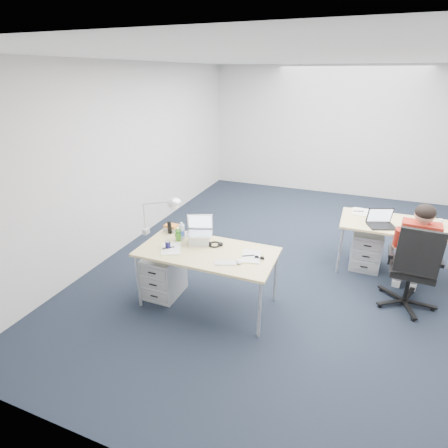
% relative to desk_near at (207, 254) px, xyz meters
% --- Properties ---
extents(floor, '(7.00, 7.00, 0.00)m').
position_rel_desk_near_xyz_m(floor, '(1.09, 1.55, -0.68)').
color(floor, black).
rests_on(floor, ground).
extents(room, '(6.02, 7.02, 2.80)m').
position_rel_desk_near_xyz_m(room, '(1.09, 1.55, 1.03)').
color(room, beige).
rests_on(room, ground).
extents(desk_near, '(1.60, 0.80, 0.73)m').
position_rel_desk_near_xyz_m(desk_near, '(0.00, 0.00, 0.00)').
color(desk_near, '#CEB776').
rests_on(desk_near, ground).
extents(desk_far, '(1.60, 0.80, 0.73)m').
position_rel_desk_near_xyz_m(desk_far, '(2.18, 1.68, 0.00)').
color(desk_far, '#CEB776').
rests_on(desk_far, ground).
extents(office_chair, '(0.73, 0.73, 1.10)m').
position_rel_desk_near_xyz_m(office_chair, '(2.26, 0.83, -0.37)').
color(office_chair, black).
rests_on(office_chair, ground).
extents(seated_person, '(0.42, 0.72, 1.30)m').
position_rel_desk_near_xyz_m(seated_person, '(2.27, 1.01, -0.03)').
color(seated_person, '#A02416').
rests_on(seated_person, ground).
extents(drawer_pedestal_near, '(0.40, 0.50, 0.55)m').
position_rel_desk_near_xyz_m(drawer_pedestal_near, '(-0.60, -0.01, -0.41)').
color(drawer_pedestal_near, '#AEB2B4').
rests_on(drawer_pedestal_near, ground).
extents(drawer_pedestal_far, '(0.40, 0.50, 0.55)m').
position_rel_desk_near_xyz_m(drawer_pedestal_far, '(1.78, 1.68, -0.41)').
color(drawer_pedestal_far, '#AEB2B4').
rests_on(drawer_pedestal_far, ground).
extents(silver_laptop, '(0.37, 0.33, 0.33)m').
position_rel_desk_near_xyz_m(silver_laptop, '(-0.16, 0.15, 0.21)').
color(silver_laptop, silver).
rests_on(silver_laptop, desk_near).
extents(wireless_keyboard, '(0.26, 0.18, 0.01)m').
position_rel_desk_near_xyz_m(wireless_keyboard, '(0.31, -0.19, 0.05)').
color(wireless_keyboard, white).
rests_on(wireless_keyboard, desk_near).
extents(computer_mouse, '(0.10, 0.12, 0.04)m').
position_rel_desk_near_xyz_m(computer_mouse, '(0.44, -0.13, 0.06)').
color(computer_mouse, white).
rests_on(computer_mouse, desk_near).
extents(headphones, '(0.23, 0.20, 0.03)m').
position_rel_desk_near_xyz_m(headphones, '(0.03, 0.16, 0.06)').
color(headphones, black).
rests_on(headphones, desk_near).
extents(can_koozie, '(0.07, 0.07, 0.10)m').
position_rel_desk_near_xyz_m(can_koozie, '(-0.45, -0.11, 0.10)').
color(can_koozie, '#171645').
rests_on(can_koozie, desk_near).
extents(water_bottle, '(0.09, 0.09, 0.23)m').
position_rel_desk_near_xyz_m(water_bottle, '(-0.41, 0.17, 0.16)').
color(water_bottle, silver).
rests_on(water_bottle, desk_near).
extents(bear_figurine, '(0.10, 0.09, 0.16)m').
position_rel_desk_near_xyz_m(bear_figurine, '(-0.44, 0.12, 0.13)').
color(bear_figurine, '#2D7E21').
rests_on(bear_figurine, desk_near).
extents(book_stack, '(0.21, 0.17, 0.08)m').
position_rel_desk_near_xyz_m(book_stack, '(-0.66, 0.35, 0.09)').
color(book_stack, silver).
rests_on(book_stack, desk_near).
extents(cordless_phone, '(0.05, 0.03, 0.17)m').
position_rel_desk_near_xyz_m(cordless_phone, '(-0.64, 0.26, 0.13)').
color(cordless_phone, black).
rests_on(cordless_phone, desk_near).
extents(papers_left, '(0.33, 0.37, 0.01)m').
position_rel_desk_near_xyz_m(papers_left, '(-0.42, -0.12, 0.05)').
color(papers_left, '#E0E886').
rests_on(papers_left, desk_near).
extents(papers_right, '(0.27, 0.34, 0.01)m').
position_rel_desk_near_xyz_m(papers_right, '(0.51, 0.04, 0.05)').
color(papers_right, '#E0E886').
rests_on(papers_right, desk_near).
extents(sunglasses, '(0.12, 0.06, 0.03)m').
position_rel_desk_near_xyz_m(sunglasses, '(0.62, 0.03, 0.06)').
color(sunglasses, black).
rests_on(sunglasses, desk_near).
extents(desk_lamp, '(0.53, 0.30, 0.57)m').
position_rel_desk_near_xyz_m(desk_lamp, '(-0.75, 0.15, 0.33)').
color(desk_lamp, silver).
rests_on(desk_lamp, desk_near).
extents(dark_laptop, '(0.43, 0.43, 0.25)m').
position_rel_desk_near_xyz_m(dark_laptop, '(1.91, 1.48, 0.17)').
color(dark_laptop, black).
rests_on(dark_laptop, desk_far).
extents(far_cup, '(0.07, 0.07, 0.09)m').
position_rel_desk_near_xyz_m(far_cup, '(2.64, 1.80, 0.09)').
color(far_cup, white).
rests_on(far_cup, desk_far).
extents(far_papers, '(0.22, 0.32, 0.01)m').
position_rel_desk_near_xyz_m(far_papers, '(1.62, 1.94, 0.05)').
color(far_papers, white).
rests_on(far_papers, desk_far).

